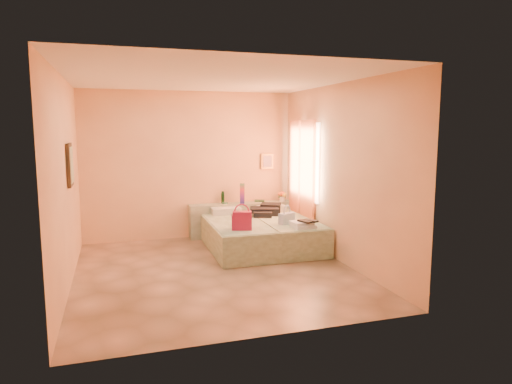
% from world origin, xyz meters
% --- Properties ---
extents(ground, '(4.50, 4.50, 0.00)m').
position_xyz_m(ground, '(0.00, 0.00, 0.00)').
color(ground, tan).
rests_on(ground, ground).
extents(room_walls, '(4.02, 4.51, 2.81)m').
position_xyz_m(room_walls, '(0.21, 0.57, 1.79)').
color(room_walls, '#FBC186').
rests_on(room_walls, ground).
extents(headboard_ledge, '(2.05, 0.30, 0.65)m').
position_xyz_m(headboard_ledge, '(0.98, 2.10, 0.33)').
color(headboard_ledge, '#ACB897').
rests_on(headboard_ledge, ground).
extents(bed_left, '(0.93, 2.01, 0.50)m').
position_xyz_m(bed_left, '(0.60, 1.05, 0.25)').
color(bed_left, '#B2CAA2').
rests_on(bed_left, ground).
extents(bed_right, '(0.93, 2.01, 0.50)m').
position_xyz_m(bed_right, '(1.50, 1.05, 0.25)').
color(bed_right, '#B2CAA2').
rests_on(bed_right, ground).
extents(water_bottle, '(0.08, 0.08, 0.23)m').
position_xyz_m(water_bottle, '(0.62, 2.16, 0.76)').
color(water_bottle, '#15391C').
rests_on(water_bottle, headboard_ledge).
extents(rainbow_box, '(0.11, 0.11, 0.39)m').
position_xyz_m(rainbow_box, '(0.98, 2.03, 0.85)').
color(rainbow_box, '#A4143A').
rests_on(rainbow_box, headboard_ledge).
extents(small_dish, '(0.15, 0.15, 0.03)m').
position_xyz_m(small_dish, '(0.65, 2.08, 0.66)').
color(small_dish, '#478360').
rests_on(small_dish, headboard_ledge).
extents(green_book, '(0.23, 0.19, 0.03)m').
position_xyz_m(green_book, '(1.36, 2.14, 0.67)').
color(green_book, '#284A2D').
rests_on(green_book, headboard_ledge).
extents(flower_vase, '(0.23, 0.23, 0.24)m').
position_xyz_m(flower_vase, '(1.82, 2.04, 0.77)').
color(flower_vase, silver).
rests_on(flower_vase, headboard_ledge).
extents(magenta_handbag, '(0.35, 0.26, 0.30)m').
position_xyz_m(magenta_handbag, '(0.53, 0.45, 0.65)').
color(magenta_handbag, '#A4143A').
rests_on(magenta_handbag, bed_left).
extents(khaki_garment, '(0.38, 0.34, 0.06)m').
position_xyz_m(khaki_garment, '(0.82, 1.47, 0.53)').
color(khaki_garment, tan).
rests_on(khaki_garment, bed_left).
extents(clothes_pile, '(0.71, 0.71, 0.17)m').
position_xyz_m(clothes_pile, '(1.33, 1.56, 0.58)').
color(clothes_pile, black).
rests_on(clothes_pile, bed_right).
extents(blue_handbag, '(0.31, 0.23, 0.18)m').
position_xyz_m(blue_handbag, '(1.37, 0.65, 0.59)').
color(blue_handbag, '#385A88').
rests_on(blue_handbag, bed_right).
extents(towel_stack, '(0.37, 0.33, 0.10)m').
position_xyz_m(towel_stack, '(1.52, 0.30, 0.55)').
color(towel_stack, silver).
rests_on(towel_stack, bed_right).
extents(sandal_pair, '(0.27, 0.31, 0.03)m').
position_xyz_m(sandal_pair, '(1.58, 0.25, 0.61)').
color(sandal_pair, black).
rests_on(sandal_pair, towel_stack).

